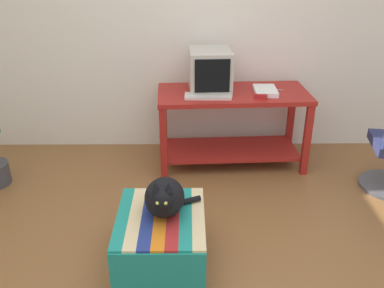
# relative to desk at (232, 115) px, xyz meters

# --- Properties ---
(ground_plane) EXTENTS (14.00, 14.00, 0.00)m
(ground_plane) POSITION_rel_desk_xyz_m (-0.40, -1.60, -0.48)
(ground_plane) COLOR brown
(back_wall) EXTENTS (8.00, 0.10, 2.60)m
(back_wall) POSITION_rel_desk_xyz_m (-0.40, 0.45, 0.82)
(back_wall) COLOR silver
(back_wall) RESTS_ON ground_plane
(desk) EXTENTS (1.37, 0.67, 0.71)m
(desk) POSITION_rel_desk_xyz_m (0.00, 0.00, 0.00)
(desk) COLOR maroon
(desk) RESTS_ON ground_plane
(tv_monitor) EXTENTS (0.38, 0.43, 0.37)m
(tv_monitor) POSITION_rel_desk_xyz_m (-0.21, 0.05, 0.40)
(tv_monitor) COLOR #BCB7A8
(tv_monitor) RESTS_ON desk
(keyboard) EXTENTS (0.40, 0.16, 0.02)m
(keyboard) POSITION_rel_desk_xyz_m (-0.23, -0.15, 0.24)
(keyboard) COLOR beige
(keyboard) RESTS_ON desk
(book) EXTENTS (0.20, 0.29, 0.04)m
(book) POSITION_rel_desk_xyz_m (0.28, -0.03, 0.25)
(book) COLOR white
(book) RESTS_ON desk
(ottoman_with_blanket) EXTENTS (0.55, 0.68, 0.36)m
(ottoman_with_blanket) POSITION_rel_desk_xyz_m (-0.58, -1.40, -0.30)
(ottoman_with_blanket) COLOR #4C4238
(ottoman_with_blanket) RESTS_ON ground_plane
(cat) EXTENTS (0.36, 0.35, 0.29)m
(cat) POSITION_rel_desk_xyz_m (-0.55, -1.37, 0.00)
(cat) COLOR black
(cat) RESTS_ON ottoman_with_blanket
(stapler) EXTENTS (0.12, 0.07, 0.04)m
(stapler) POSITION_rel_desk_xyz_m (0.22, -0.18, 0.25)
(stapler) COLOR #A31E1E
(stapler) RESTS_ON desk
(pen) EXTENTS (0.14, 0.05, 0.01)m
(pen) POSITION_rel_desk_xyz_m (0.39, 0.05, 0.23)
(pen) COLOR #B7B7BC
(pen) RESTS_ON desk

